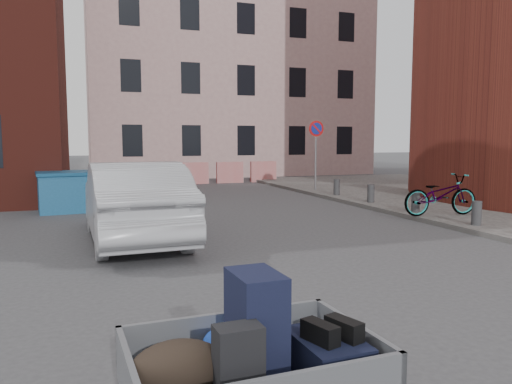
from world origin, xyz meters
name	(u,v)px	position (x,y,z in m)	size (l,w,h in m)	color
ground	(241,264)	(0.00, 0.00, 0.00)	(120.00, 120.00, 0.00)	#38383A
sidewalk	(512,205)	(10.00, 4.00, 0.06)	(9.00, 24.00, 0.12)	#474442
building_pink	(225,57)	(6.00, 22.00, 7.00)	(16.00, 8.00, 14.00)	#B78D8D
no_parking_sign	(316,141)	(6.00, 9.48, 2.01)	(0.60, 0.09, 2.65)	gray
bollards	(416,202)	(6.00, 3.40, 0.40)	(0.22, 9.02, 0.55)	#3A3A3D
barriers	(230,172)	(4.20, 15.00, 0.50)	(4.70, 0.18, 1.00)	red
trailer	(250,364)	(-1.46, -4.79, 0.61)	(1.64, 1.83, 1.20)	black
dumpster	(88,191)	(-2.31, 7.55, 0.58)	(2.87, 1.69, 1.15)	#1E5E91
silver_car	(134,201)	(-1.47, 2.56, 0.81)	(1.71, 4.91, 1.62)	#ADAFB4
bicycle	(440,195)	(6.20, 2.68, 0.65)	(0.71, 2.02, 1.06)	black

